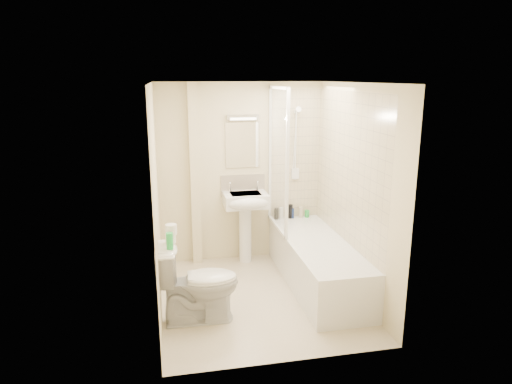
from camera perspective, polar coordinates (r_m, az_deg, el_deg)
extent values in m
plane|color=beige|center=(5.38, 0.44, -12.99)|extent=(2.50, 2.50, 0.00)
cube|color=beige|center=(6.14, -1.92, 2.38)|extent=(2.20, 0.02, 2.40)
cube|color=beige|center=(4.85, -12.36, -1.17)|extent=(0.02, 2.50, 2.40)
cube|color=beige|center=(5.28, 12.24, 0.08)|extent=(0.02, 2.50, 2.40)
cube|color=white|center=(4.78, 0.50, 13.51)|extent=(2.20, 2.50, 0.02)
cube|color=beige|center=(6.25, 4.89, 4.65)|extent=(0.70, 0.01, 1.75)
cube|color=beige|center=(5.40, 11.41, 2.90)|extent=(0.01, 2.10, 1.75)
cube|color=beige|center=(6.02, -7.67, 2.01)|extent=(0.12, 0.12, 2.40)
cube|color=beige|center=(6.17, -1.65, 0.83)|extent=(0.60, 0.02, 0.30)
cube|color=white|center=(6.07, -1.68, 5.88)|extent=(0.46, 0.01, 0.60)
cube|color=silver|center=(6.00, -1.67, 9.35)|extent=(0.42, 0.07, 0.07)
cube|color=white|center=(5.62, 7.62, -8.78)|extent=(0.70, 2.10, 0.55)
cube|color=white|center=(5.54, 7.69, -6.68)|extent=(0.56, 1.96, 0.05)
cube|color=white|center=(5.74, 2.75, 4.08)|extent=(0.01, 0.90, 1.80)
cube|color=white|center=(6.15, 1.78, 4.77)|extent=(0.04, 0.04, 1.80)
cube|color=white|center=(5.31, 3.93, 3.24)|extent=(0.04, 0.04, 1.80)
cube|color=white|center=(5.65, 2.86, 12.89)|extent=(0.04, 0.90, 0.04)
cube|color=white|center=(5.96, 2.65, -4.28)|extent=(0.04, 0.90, 0.03)
cylinder|color=white|center=(6.21, 4.98, 5.75)|extent=(0.02, 0.02, 0.90)
cylinder|color=white|center=(6.29, 4.89, 1.69)|extent=(0.05, 0.05, 0.02)
cylinder|color=white|center=(6.16, 5.07, 9.89)|extent=(0.05, 0.05, 0.02)
cylinder|color=white|center=(6.10, 5.25, 10.12)|extent=(0.08, 0.11, 0.11)
cube|color=white|center=(6.27, 4.91, 2.31)|extent=(0.10, 0.05, 0.14)
cylinder|color=white|center=(6.18, 4.87, 6.17)|extent=(0.01, 0.13, 0.84)
cylinder|color=white|center=(6.21, -1.35, -5.31)|extent=(0.16, 0.16, 0.77)
cube|color=white|center=(6.03, -1.33, -0.97)|extent=(0.57, 0.44, 0.18)
ellipsoid|color=white|center=(5.87, -1.04, -1.39)|extent=(0.57, 0.24, 0.18)
cube|color=silver|center=(6.01, -1.33, -0.36)|extent=(0.40, 0.29, 0.04)
cylinder|color=white|center=(6.07, -3.26, 0.51)|extent=(0.03, 0.03, 0.10)
cylinder|color=white|center=(6.13, 0.20, 0.67)|extent=(0.03, 0.03, 0.10)
sphere|color=white|center=(6.06, -3.26, 1.07)|extent=(0.04, 0.04, 0.04)
sphere|color=white|center=(6.12, 0.20, 1.23)|extent=(0.04, 0.04, 0.04)
cylinder|color=black|center=(6.29, 2.55, -2.72)|extent=(0.06, 0.06, 0.16)
cylinder|color=white|center=(6.31, 3.17, -2.65)|extent=(0.06, 0.06, 0.16)
cylinder|color=black|center=(6.34, 4.33, -2.43)|extent=(0.06, 0.06, 0.20)
cylinder|color=navy|center=(6.35, 4.54, -2.67)|extent=(0.05, 0.05, 0.14)
cylinder|color=beige|center=(6.38, 5.62, -2.54)|extent=(0.05, 0.05, 0.15)
cylinder|color=green|center=(6.42, 6.39, -2.71)|extent=(0.06, 0.06, 0.10)
imported|color=white|center=(4.78, -7.27, -11.15)|extent=(0.50, 0.84, 0.84)
cylinder|color=white|center=(4.68, -10.62, -5.69)|extent=(0.10, 0.10, 0.10)
cylinder|color=white|center=(4.64, -10.56, -4.60)|extent=(0.11, 0.11, 0.10)
cylinder|color=green|center=(4.51, -10.74, -6.03)|extent=(0.07, 0.07, 0.16)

